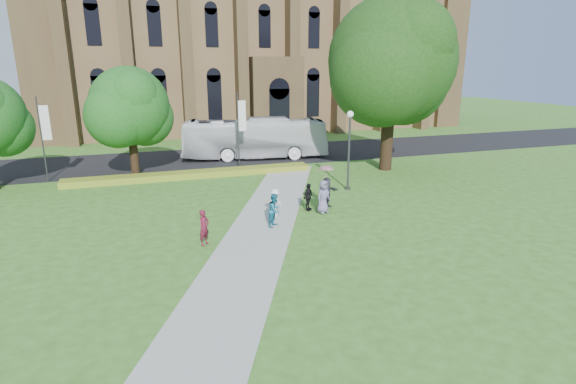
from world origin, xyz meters
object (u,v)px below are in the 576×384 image
object	(u,v)px
large_tree	(392,61)
pedestrian_0	(204,227)
streetlamp	(349,141)
tour_coach	(255,138)

from	to	relation	value
large_tree	pedestrian_0	world-z (taller)	large_tree
large_tree	pedestrian_0	distance (m)	21.01
large_tree	pedestrian_0	size ratio (longest dim) A/B	7.87
streetlamp	large_tree	xyz separation A→B (m)	(5.50, 4.50, 5.07)
streetlamp	pedestrian_0	distance (m)	12.79
pedestrian_0	tour_coach	bearing A→B (deg)	24.31
tour_coach	pedestrian_0	xyz separation A→B (m)	(-7.30, -18.98, -0.93)
large_tree	tour_coach	xyz separation A→B (m)	(-8.77, 7.70, -6.56)
streetlamp	large_tree	bearing A→B (deg)	39.29
pedestrian_0	streetlamp	bearing A→B (deg)	-11.98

